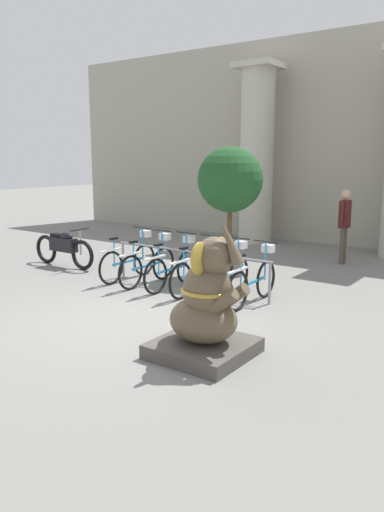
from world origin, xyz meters
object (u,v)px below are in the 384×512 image
Objects in this scene: elephant_statue at (206,310)px; motorcycle at (64,247)px; bicycle_4 at (226,276)px; potted_tree at (230,185)px; bicycle_1 at (149,264)px; bicycle_3 at (198,272)px; person_pedestrian at (345,219)px; bicycle_0 at (129,260)px; bicycle_2 at (173,268)px; bicycle_5 at (253,281)px.

motorcycle is (-5.71, 2.53, -0.16)m from elephant_statue.
potted_tree reaches higher than bicycle_4.
bicycle_4 is (1.78, 0.07, 0.00)m from bicycle_1.
person_pedestrian is at bearing 72.56° from bicycle_3.
elephant_statue reaches higher than bicycle_3.
bicycle_1 is 2.70m from motorcycle.
bicycle_3 is at bearing -79.84° from potted_tree.
bicycle_2 is (1.19, -0.04, 0.00)m from bicycle_0.
bicycle_3 is (0.59, -0.01, 0.00)m from bicycle_2.
potted_tree is (1.49, 1.55, 1.54)m from bicycle_0.
bicycle_3 is 4.47m from person_pedestrian.
potted_tree reaches higher than elephant_statue.
bicycle_3 is 1.00× the size of bicycle_4.
bicycle_1 is 1.78m from bicycle_4.
bicycle_4 is at bearing -0.58° from motorcycle.
bicycle_0 is 1.19m from bicycle_2.
bicycle_3 is at bearing -0.79° from bicycle_2.
elephant_statue is at bearing -34.58° from bicycle_0.
person_pedestrian is at bearing 59.37° from bicycle_1.
potted_tree is (0.90, 1.63, 1.54)m from bicycle_1.
bicycle_0 and bicycle_2 have the same top height.
bicycle_1 is at bearing -118.97° from potted_tree.
bicycle_1 is 1.00× the size of bicycle_2.
bicycle_3 and bicycle_5 have the same top height.
bicycle_5 is 4.27m from person_pedestrian.
bicycle_4 is (2.37, -0.01, 0.00)m from bicycle_0.
bicycle_5 is at bearing -91.85° from person_pedestrian.
bicycle_0 is at bearing 145.42° from elephant_statue.
elephant_statue is 1.04× the size of person_pedestrian.
bicycle_0 is 0.60m from bicycle_1.
bicycle_4 reaches higher than motorcycle.
bicycle_1 is at bearing -2.37° from motorcycle.
elephant_statue is at bearing -62.35° from potted_tree.
bicycle_3 reaches higher than motorcycle.
potted_tree is (-0.88, 1.56, 1.54)m from bicycle_4.
potted_tree is (-1.61, -2.61, 0.88)m from person_pedestrian.
potted_tree is at bearing 132.55° from bicycle_5.
elephant_statue is (1.24, -2.48, 0.21)m from bicycle_4.
bicycle_3 is 0.62× the size of potted_tree.
bicycle_0 is 2.97m from bicycle_5.
motorcycle is (-3.29, 0.08, 0.05)m from bicycle_2.
bicycle_3 is 1.00× the size of bicycle_5.
person_pedestrian reaches higher than bicycle_3.
bicycle_1 is 3.87m from elephant_statue.
bicycle_2 and bicycle_3 have the same top height.
bicycle_4 is 0.96× the size of person_pedestrian.
bicycle_0 is 2.37m from bicycle_4.
bicycle_0 and bicycle_3 have the same top height.
bicycle_1 is 4.97m from person_pedestrian.
potted_tree reaches higher than bicycle_5.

